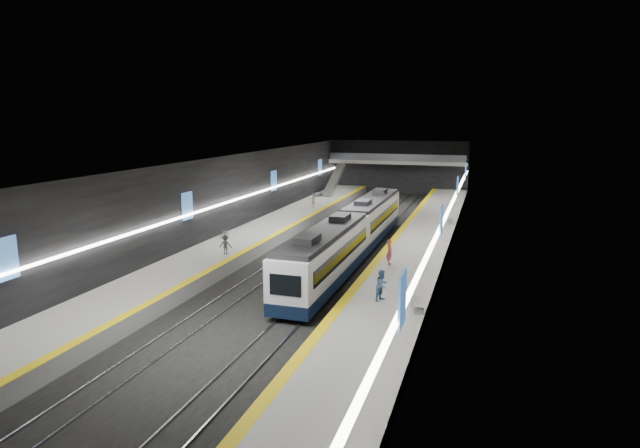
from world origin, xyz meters
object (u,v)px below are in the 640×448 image
(bench_left_far, at_px, (319,194))
(passenger_right_b, at_px, (382,285))
(train, at_px, (352,233))
(escalator, at_px, (335,180))
(passenger_right_a, at_px, (390,252))
(passenger_left_a, at_px, (313,202))
(bench_right_near, at_px, (417,305))
(bench_right_far, at_px, (451,221))
(passenger_left_b, at_px, (226,245))
(bench_left_near, at_px, (225,235))

(bench_left_far, relative_size, passenger_right_b, 1.12)
(train, height_order, bench_left_far, train)
(escalator, distance_m, passenger_right_a, 36.60)
(escalator, xyz_separation_m, passenger_right_a, (13.87, -33.85, -0.98))
(train, relative_size, bench_left_far, 14.73)
(passenger_right_b, relative_size, passenger_left_a, 1.16)
(bench_left_far, relative_size, passenger_left_a, 1.30)
(bench_left_far, distance_m, passenger_right_b, 41.58)
(bench_left_far, height_order, passenger_right_a, passenger_right_a)
(bench_right_near, relative_size, bench_right_far, 1.05)
(bench_right_far, distance_m, passenger_right_a, 17.43)
(train, distance_m, bench_left_far, 28.56)
(bench_left_far, distance_m, passenger_left_a, 9.51)
(passenger_right_b, xyz_separation_m, passenger_left_b, (-13.54, 6.77, -0.15))
(bench_right_far, height_order, passenger_left_a, passenger_left_a)
(passenger_right_a, relative_size, passenger_right_b, 1.01)
(bench_right_far, bearing_deg, passenger_left_a, 163.10)
(bench_right_near, bearing_deg, passenger_left_b, 141.32)
(passenger_right_b, height_order, passenger_left_b, passenger_right_b)
(escalator, xyz_separation_m, bench_left_near, (-1.64, -29.29, -1.70))
(train, height_order, passenger_right_a, train)
(escalator, bearing_deg, bench_left_far, -110.97)
(bench_right_far, bearing_deg, escalator, 133.45)
(passenger_left_b, bearing_deg, train, -157.96)
(bench_right_near, xyz_separation_m, passenger_left_a, (-15.97, 29.92, 0.57))
(passenger_left_b, bearing_deg, passenger_left_a, -98.76)
(bench_left_far, xyz_separation_m, passenger_left_a, (2.28, -9.22, 0.54))
(bench_left_far, relative_size, passenger_right_a, 1.10)
(escalator, relative_size, passenger_left_a, 5.08)
(bench_right_far, distance_m, passenger_left_a, 16.54)
(bench_left_far, xyz_separation_m, bench_right_near, (18.25, -39.14, -0.03))
(passenger_left_b, bearing_deg, bench_right_far, -140.39)
(bench_right_near, height_order, passenger_right_b, passenger_right_b)
(escalator, bearing_deg, bench_left_near, -93.21)
(train, xyz_separation_m, passenger_left_a, (-8.97, 17.02, -0.41))
(train, distance_m, bench_right_far, 14.60)
(bench_left_near, xyz_separation_m, passenger_left_b, (2.94, -5.53, 0.56))
(train, bearing_deg, bench_right_near, -61.52)
(escalator, bearing_deg, passenger_right_b, -70.37)
(escalator, xyz_separation_m, bench_right_far, (17.00, -16.72, -1.69))
(passenger_right_a, height_order, passenger_right_b, passenger_right_a)
(bench_left_near, distance_m, passenger_right_b, 20.58)
(bench_right_far, distance_m, passenger_left_b, 23.97)
(bench_right_far, relative_size, passenger_right_b, 0.94)
(bench_left_near, xyz_separation_m, passenger_right_a, (15.52, -4.56, 0.73))
(train, relative_size, passenger_right_a, 16.27)
(passenger_right_a, distance_m, passenger_left_b, 12.62)
(bench_right_near, bearing_deg, passenger_left_a, 105.16)
(bench_left_far, height_order, passenger_left_a, passenger_left_a)
(escalator, relative_size, bench_left_far, 3.92)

